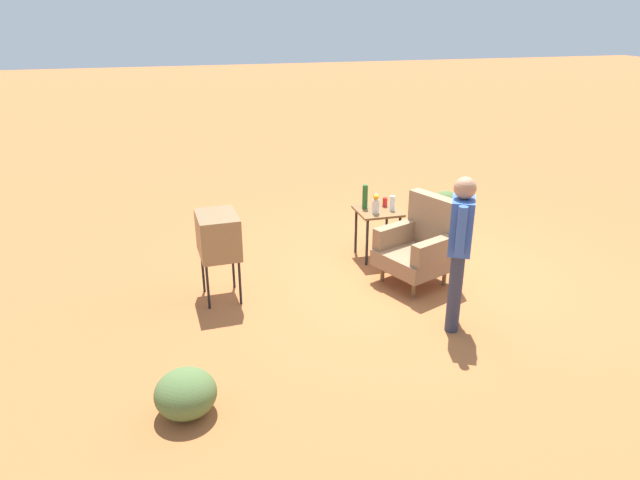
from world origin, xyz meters
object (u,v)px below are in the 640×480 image
object	(u,v)px
side_table	(378,217)
soda_can_red	(385,202)
tv_on_stand	(218,235)
bottle_wine_green	(365,197)
armchair	(421,244)
person_standing	(459,244)
soda_can_blue	(375,204)
bottle_short_clear	(392,203)
flower_vase	(376,202)

from	to	relation	value
side_table	soda_can_red	world-z (taller)	soda_can_red
tv_on_stand	bottle_wine_green	xyz separation A→B (m)	(-0.75, 2.01, 0.05)
tv_on_stand	soda_can_red	xyz separation A→B (m)	(-0.75, 2.30, -0.05)
armchair	person_standing	distance (m)	1.17
soda_can_red	soda_can_blue	distance (m)	0.16
side_table	bottle_short_clear	world-z (taller)	bottle_short_clear
armchair	tv_on_stand	bearing A→B (deg)	-95.01
armchair	bottle_short_clear	xyz separation A→B (m)	(-0.78, -0.07, 0.27)
armchair	soda_can_blue	distance (m)	0.99
tv_on_stand	soda_can_blue	size ratio (longest dim) A/B	8.44
side_table	person_standing	world-z (taller)	person_standing
armchair	side_table	size ratio (longest dim) A/B	1.58
side_table	bottle_short_clear	distance (m)	0.27
soda_can_red	soda_can_blue	world-z (taller)	same
bottle_wine_green	soda_can_blue	xyz separation A→B (m)	(0.04, 0.13, -0.10)
bottle_short_clear	soda_can_blue	xyz separation A→B (m)	(-0.15, -0.19, -0.04)
side_table	soda_can_blue	distance (m)	0.18
bottle_short_clear	flower_vase	world-z (taller)	flower_vase
side_table	bottle_wine_green	size ratio (longest dim) A/B	2.09
armchair	bottle_short_clear	distance (m)	0.83
soda_can_blue	bottle_short_clear	bearing A→B (deg)	52.19
person_standing	flower_vase	distance (m)	1.84
bottle_short_clear	bottle_wine_green	bearing A→B (deg)	-119.77
armchair	bottle_short_clear	world-z (taller)	armchair
side_table	soda_can_blue	world-z (taller)	soda_can_blue
soda_can_blue	flower_vase	bearing A→B (deg)	-17.54
soda_can_blue	bottle_wine_green	bearing A→B (deg)	-105.22
armchair	bottle_wine_green	distance (m)	1.09
bottle_wine_green	flower_vase	xyz separation A→B (m)	(0.22, 0.07, -0.01)
armchair	soda_can_red	size ratio (longest dim) A/B	8.69
bottle_wine_green	armchair	bearing A→B (deg)	21.83
armchair	bottle_wine_green	bearing A→B (deg)	-158.17
tv_on_stand	person_standing	size ratio (longest dim) A/B	0.63
side_table	flower_vase	distance (m)	0.28
person_standing	bottle_wine_green	xyz separation A→B (m)	(-2.05, -0.27, -0.11)
armchair	side_table	distance (m)	0.88
side_table	flower_vase	world-z (taller)	flower_vase
bottle_short_clear	soda_can_blue	world-z (taller)	bottle_short_clear
side_table	bottle_wine_green	world-z (taller)	bottle_wine_green
side_table	person_standing	distance (m)	1.97
person_standing	bottle_wine_green	world-z (taller)	person_standing
armchair	tv_on_stand	size ratio (longest dim) A/B	1.03
side_table	soda_can_red	size ratio (longest dim) A/B	5.49
bottle_wine_green	bottle_short_clear	world-z (taller)	bottle_wine_green
soda_can_red	flower_vase	xyz separation A→B (m)	(0.22, -0.22, 0.09)
bottle_wine_green	side_table	bearing A→B (deg)	50.99
bottle_wine_green	person_standing	bearing A→B (deg)	7.62
soda_can_red	flower_vase	bearing A→B (deg)	-44.68
bottle_short_clear	tv_on_stand	bearing A→B (deg)	-76.23
armchair	person_standing	xyz separation A→B (m)	(1.08, -0.11, 0.44)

